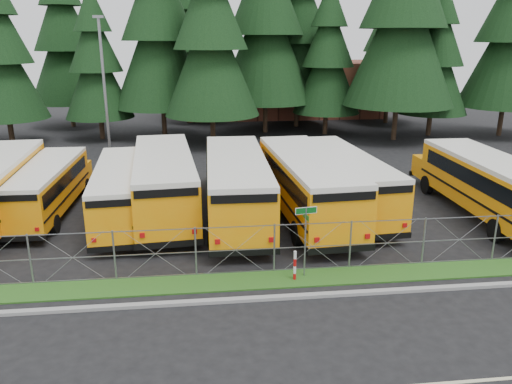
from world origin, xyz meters
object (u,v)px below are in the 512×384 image
(bus_east, at_px, (484,186))
(street_sign, at_px, (306,227))
(bus_4, at_px, (236,187))
(bus_6, at_px, (340,182))
(bus_1, at_px, (48,189))
(light_standard, at_px, (104,86))
(striped_bollard, at_px, (295,266))
(bus_5, at_px, (305,186))
(bus_3, at_px, (164,183))
(bus_2, at_px, (123,192))

(bus_east, bearing_deg, street_sign, -150.43)
(street_sign, bearing_deg, bus_4, 106.84)
(bus_6, bearing_deg, street_sign, -118.89)
(bus_1, bearing_deg, light_standard, 84.17)
(bus_1, relative_size, striped_bollard, 8.45)
(bus_1, xyz_separation_m, striped_bollard, (11.18, -8.82, -0.73))
(bus_1, bearing_deg, bus_5, -7.26)
(street_sign, distance_m, light_standard, 22.27)
(striped_bollard, bearing_deg, bus_east, 29.07)
(bus_6, relative_size, street_sign, 4.14)
(bus_east, relative_size, street_sign, 4.19)
(striped_bollard, bearing_deg, light_standard, 116.55)
(street_sign, height_order, striped_bollard, street_sign)
(bus_1, relative_size, street_sign, 3.61)
(bus_3, bearing_deg, street_sign, -59.31)
(bus_6, bearing_deg, bus_4, -177.67)
(bus_2, relative_size, light_standard, 1.06)
(bus_3, distance_m, bus_east, 16.26)
(bus_5, height_order, street_sign, bus_5)
(bus_6, xyz_separation_m, light_standard, (-13.70, 11.97, 3.97))
(striped_bollard, bearing_deg, bus_4, 103.01)
(bus_4, distance_m, street_sign, 7.16)
(bus_3, xyz_separation_m, bus_4, (3.59, -1.08, 0.01))
(street_sign, bearing_deg, bus_5, 78.38)
(bus_6, height_order, bus_east, bus_east)
(bus_4, bearing_deg, street_sign, -72.10)
(bus_4, relative_size, bus_east, 1.05)
(bus_3, relative_size, striped_bollard, 10.25)
(street_sign, bearing_deg, light_standard, 117.86)
(bus_2, relative_size, street_sign, 3.81)
(bus_2, relative_size, bus_6, 0.92)
(bus_5, xyz_separation_m, bus_6, (2.06, 0.83, -0.09))
(bus_1, xyz_separation_m, bus_3, (5.94, -0.63, 0.28))
(bus_4, distance_m, bus_6, 5.53)
(bus_6, bearing_deg, bus_east, -17.90)
(bus_4, height_order, street_sign, bus_4)
(bus_3, relative_size, bus_5, 1.00)
(bus_6, bearing_deg, bus_5, -162.23)
(bus_5, height_order, light_standard, light_standard)
(bus_4, distance_m, bus_east, 12.57)
(bus_3, xyz_separation_m, bus_east, (16.12, -2.14, -0.07))
(bus_5, distance_m, street_sign, 6.79)
(bus_3, xyz_separation_m, bus_5, (7.03, -1.27, 0.00))
(bus_1, distance_m, light_standard, 11.75)
(bus_2, bearing_deg, bus_6, -3.44)
(bus_5, distance_m, bus_6, 2.22)
(striped_bollard, distance_m, light_standard, 22.59)
(bus_3, height_order, light_standard, light_standard)
(street_sign, bearing_deg, bus_1, 143.63)
(bus_5, relative_size, bus_6, 1.06)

